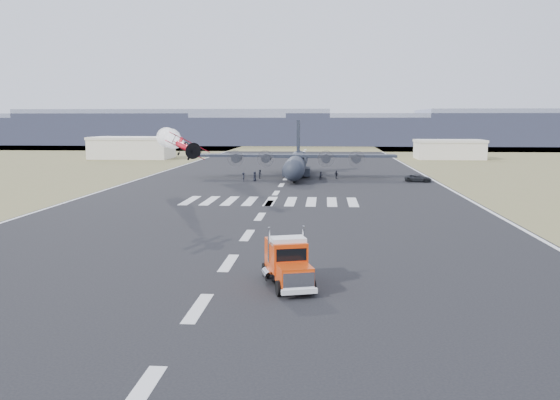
# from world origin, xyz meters

# --- Properties ---
(ground) EXTENTS (500.00, 500.00, 0.00)m
(ground) POSITION_xyz_m (0.00, 0.00, 0.00)
(ground) COLOR black
(ground) RESTS_ON ground
(scrub_far) EXTENTS (500.00, 80.00, 0.00)m
(scrub_far) POSITION_xyz_m (0.00, 230.00, 0.00)
(scrub_far) COLOR olive
(scrub_far) RESTS_ON ground
(runway_markings) EXTENTS (60.00, 260.00, 0.01)m
(runway_markings) POSITION_xyz_m (0.00, 60.00, 0.01)
(runway_markings) COLOR silver
(runway_markings) RESTS_ON ground
(ridge_seg_b) EXTENTS (150.00, 50.00, 15.00)m
(ridge_seg_b) POSITION_xyz_m (-130.00, 260.00, 7.50)
(ridge_seg_b) COLOR slate
(ridge_seg_b) RESTS_ON ground
(ridge_seg_c) EXTENTS (150.00, 50.00, 17.00)m
(ridge_seg_c) POSITION_xyz_m (-65.00, 260.00, 8.50)
(ridge_seg_c) COLOR slate
(ridge_seg_c) RESTS_ON ground
(ridge_seg_d) EXTENTS (150.00, 50.00, 13.00)m
(ridge_seg_d) POSITION_xyz_m (0.00, 260.00, 6.50)
(ridge_seg_d) COLOR slate
(ridge_seg_d) RESTS_ON ground
(ridge_seg_e) EXTENTS (150.00, 50.00, 15.00)m
(ridge_seg_e) POSITION_xyz_m (65.00, 260.00, 7.50)
(ridge_seg_e) COLOR slate
(ridge_seg_e) RESTS_ON ground
(hangar_left) EXTENTS (24.50, 14.50, 6.70)m
(hangar_left) POSITION_xyz_m (-52.00, 145.00, 3.41)
(hangar_left) COLOR beige
(hangar_left) RESTS_ON ground
(hangar_right) EXTENTS (20.50, 12.50, 5.90)m
(hangar_right) POSITION_xyz_m (46.00, 150.00, 3.01)
(hangar_right) COLOR beige
(hangar_right) RESTS_ON ground
(semi_truck) EXTENTS (4.37, 8.01, 3.53)m
(semi_truck) POSITION_xyz_m (5.31, 5.72, 1.73)
(semi_truck) COLOR black
(semi_truck) RESTS_ON ground
(aerobatic_biplane) EXTENTS (4.95, 5.13, 3.61)m
(aerobatic_biplane) POSITION_xyz_m (-8.64, 33.74, 8.69)
(aerobatic_biplane) COLOR #B60C2F
(smoke_trail) EXTENTS (11.52, 30.20, 3.45)m
(smoke_trail) POSITION_xyz_m (-16.87, 58.18, 8.92)
(smoke_trail) COLOR white
(transport_aircraft) EXTENTS (40.87, 33.70, 11.84)m
(transport_aircraft) POSITION_xyz_m (1.97, 88.26, 3.05)
(transport_aircraft) COLOR #202330
(transport_aircraft) RESTS_ON ground
(support_vehicle) EXTENTS (5.47, 3.27, 1.42)m
(support_vehicle) POSITION_xyz_m (25.92, 79.71, 0.71)
(support_vehicle) COLOR black
(support_vehicle) RESTS_ON ground
(crew_a) EXTENTS (0.83, 0.86, 1.83)m
(crew_a) POSITION_xyz_m (1.71, 82.19, 0.91)
(crew_a) COLOR black
(crew_a) RESTS_ON ground
(crew_b) EXTENTS (0.93, 0.86, 1.62)m
(crew_b) POSITION_xyz_m (7.19, 82.74, 0.81)
(crew_b) COLOR black
(crew_b) RESTS_ON ground
(crew_c) EXTENTS (0.62, 1.15, 1.71)m
(crew_c) POSITION_xyz_m (-7.89, 78.18, 0.85)
(crew_c) COLOR black
(crew_c) RESTS_ON ground
(crew_d) EXTENTS (1.02, 1.07, 1.68)m
(crew_d) POSITION_xyz_m (10.29, 84.82, 0.84)
(crew_d) COLOR black
(crew_d) RESTS_ON ground
(crew_e) EXTENTS (0.82, 1.05, 1.88)m
(crew_e) POSITION_xyz_m (-5.72, 78.72, 0.94)
(crew_e) COLOR black
(crew_e) RESTS_ON ground
(crew_f) EXTENTS (1.41, 1.41, 1.62)m
(crew_f) POSITION_xyz_m (2.38, 78.72, 0.81)
(crew_f) COLOR black
(crew_f) RESTS_ON ground
(crew_g) EXTENTS (0.74, 0.68, 1.64)m
(crew_g) POSITION_xyz_m (1.91, 82.45, 0.82)
(crew_g) COLOR black
(crew_g) RESTS_ON ground
(crew_h) EXTENTS (0.67, 0.94, 1.78)m
(crew_h) POSITION_xyz_m (-5.25, 84.19, 0.89)
(crew_h) COLOR black
(crew_h) RESTS_ON ground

